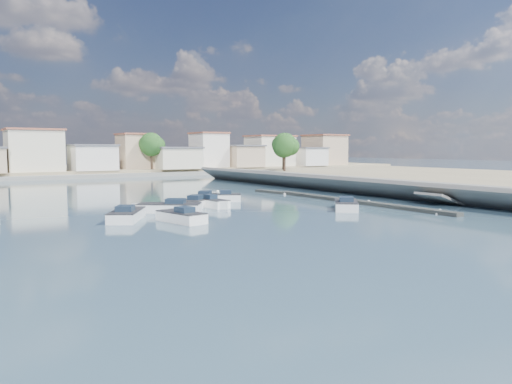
% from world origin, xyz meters
% --- Properties ---
extents(ground, '(400.00, 400.00, 0.00)m').
position_xyz_m(ground, '(0.00, 40.00, 0.00)').
color(ground, '#283F50').
rests_on(ground, ground).
extents(seawall_walkway, '(5.00, 90.00, 1.80)m').
position_xyz_m(seawall_walkway, '(18.50, 13.00, 0.90)').
color(seawall_walkway, slate).
rests_on(seawall_walkway, ground).
extents(seawall_embankment, '(49.65, 90.00, 2.90)m').
position_xyz_m(seawall_embankment, '(40.10, 12.99, 0.85)').
color(seawall_embankment, slate).
rests_on(seawall_embankment, ground).
extents(breakwater, '(2.00, 31.02, 0.35)m').
position_xyz_m(breakwater, '(6.90, 12.69, 0.17)').
color(breakwater, black).
rests_on(breakwater, ground).
extents(far_shore_land, '(160.00, 40.00, 1.40)m').
position_xyz_m(far_shore_land, '(0.00, 92.00, 0.70)').
color(far_shore_land, gray).
rests_on(far_shore_land, ground).
extents(far_shore_quay, '(160.00, 2.50, 0.80)m').
position_xyz_m(far_shore_quay, '(0.00, 71.00, 0.40)').
color(far_shore_quay, slate).
rests_on(far_shore_quay, ground).
extents(far_town, '(113.01, 12.80, 8.35)m').
position_xyz_m(far_town, '(10.71, 76.92, 4.93)').
color(far_town, beige).
rests_on(far_town, far_shore_land).
extents(shore_trees, '(74.56, 38.32, 7.92)m').
position_xyz_m(shore_trees, '(8.34, 68.11, 6.22)').
color(shore_trees, '#38281E').
rests_on(shore_trees, ground).
extents(motorboat_a, '(2.76, 5.28, 1.48)m').
position_xyz_m(motorboat_a, '(-14.62, 7.39, 0.38)').
color(motorboat_a, white).
rests_on(motorboat_a, ground).
extents(motorboat_b, '(4.91, 4.71, 1.48)m').
position_xyz_m(motorboat_b, '(-8.84, 15.89, 0.38)').
color(motorboat_b, white).
rests_on(motorboat_b, ground).
extents(motorboat_c, '(5.97, 5.12, 1.48)m').
position_xyz_m(motorboat_c, '(-13.22, 13.61, 0.38)').
color(motorboat_c, white).
rests_on(motorboat_c, ground).
extents(motorboat_d, '(4.70, 5.19, 1.48)m').
position_xyz_m(motorboat_d, '(-6.80, 18.81, 0.38)').
color(motorboat_d, white).
rests_on(motorboat_d, ground).
extents(motorboat_e, '(4.56, 5.77, 1.48)m').
position_xyz_m(motorboat_e, '(-17.80, 10.75, 0.38)').
color(motorboat_e, white).
rests_on(motorboat_e, ground).
extents(motorboat_f, '(4.45, 3.53, 1.48)m').
position_xyz_m(motorboat_f, '(-4.54, 19.26, 0.38)').
color(motorboat_f, white).
rests_on(motorboat_f, ground).
extents(motorboat_g, '(1.96, 4.56, 1.48)m').
position_xyz_m(motorboat_g, '(-7.75, 14.54, 0.38)').
color(motorboat_g, white).
rests_on(motorboat_g, ground).
extents(motorboat_h, '(5.03, 5.41, 1.48)m').
position_xyz_m(motorboat_h, '(2.52, 6.50, 0.38)').
color(motorboat_h, white).
rests_on(motorboat_h, ground).
extents(mooring_buoys, '(9.11, 31.74, 0.41)m').
position_xyz_m(mooring_buoys, '(5.26, 14.84, 0.05)').
color(mooring_buoys, white).
rests_on(mooring_buoys, ground).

